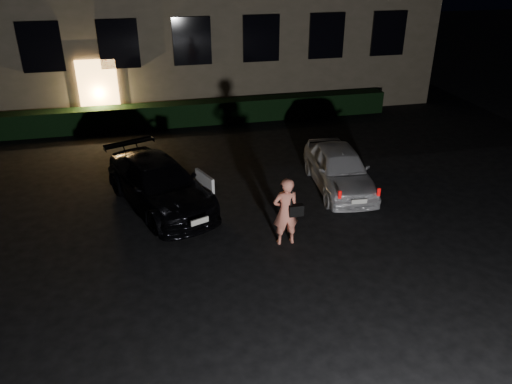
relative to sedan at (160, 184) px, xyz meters
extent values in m
plane|color=black|center=(1.75, -4.09, -0.61)|extent=(80.00, 80.00, 0.00)
cube|color=#F7AC55|center=(-1.75, 6.85, 0.64)|extent=(1.40, 0.10, 2.50)
cube|color=black|center=(-3.45, 6.85, 2.39)|extent=(1.40, 0.10, 1.70)
cube|color=black|center=(-0.85, 6.85, 2.39)|extent=(1.40, 0.10, 1.70)
cube|color=black|center=(1.75, 6.85, 2.39)|extent=(1.40, 0.10, 1.70)
cube|color=black|center=(4.35, 6.85, 2.39)|extent=(1.40, 0.10, 1.70)
cube|color=black|center=(6.95, 6.85, 2.39)|extent=(1.40, 0.10, 1.70)
cube|color=black|center=(9.55, 6.85, 2.39)|extent=(1.40, 0.10, 1.70)
cube|color=black|center=(1.75, 6.41, -0.18)|extent=(15.00, 0.70, 0.85)
imported|color=black|center=(0.00, 0.00, 0.00)|extent=(3.11, 4.53, 1.22)
cube|color=white|center=(1.13, -0.39, 0.14)|extent=(0.39, 0.84, 0.41)
cube|color=silver|center=(0.78, -2.03, -0.08)|extent=(0.43, 0.20, 0.14)
imported|color=silver|center=(4.93, -0.09, -0.01)|extent=(1.71, 3.63, 1.20)
cube|color=red|center=(4.29, -1.72, 0.05)|extent=(0.08, 0.05, 0.20)
cube|color=red|center=(5.29, -1.81, 0.05)|extent=(0.08, 0.05, 0.20)
cube|color=silver|center=(4.79, -1.81, -0.15)|extent=(0.40, 0.07, 0.12)
imported|color=#DE7C64|center=(2.67, -2.53, 0.21)|extent=(0.60, 0.40, 1.64)
cube|color=black|center=(2.87, -2.63, 0.27)|extent=(0.34, 0.15, 0.26)
cube|color=black|center=(2.76, -2.60, 0.64)|extent=(0.04, 0.06, 0.51)
camera|label=1|loc=(-0.19, -11.93, 5.60)|focal=35.00mm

